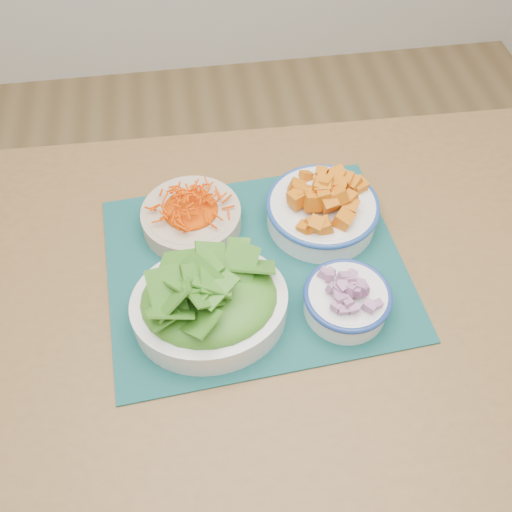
{
  "coord_description": "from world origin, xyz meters",
  "views": [
    {
      "loc": [
        0.15,
        -0.39,
        1.59
      ],
      "look_at": [
        0.25,
        0.23,
        0.78
      ],
      "focal_mm": 40.0,
      "sensor_mm": 36.0,
      "label": 1
    }
  ],
  "objects_px": {
    "squash_bowl": "(323,204)",
    "table": "(306,312)",
    "onion_bowl": "(347,298)",
    "carrot_bowl": "(191,214)",
    "lettuce_bowl": "(209,299)",
    "placemat": "(256,267)"
  },
  "relations": [
    {
      "from": "squash_bowl",
      "to": "table",
      "type": "bearing_deg",
      "value": -109.49
    },
    {
      "from": "table",
      "to": "onion_bowl",
      "type": "distance_m",
      "value": 0.15
    },
    {
      "from": "table",
      "to": "carrot_bowl",
      "type": "distance_m",
      "value": 0.29
    },
    {
      "from": "table",
      "to": "lettuce_bowl",
      "type": "distance_m",
      "value": 0.24
    },
    {
      "from": "onion_bowl",
      "to": "squash_bowl",
      "type": "bearing_deg",
      "value": 89.27
    },
    {
      "from": "table",
      "to": "squash_bowl",
      "type": "height_order",
      "value": "squash_bowl"
    },
    {
      "from": "lettuce_bowl",
      "to": "onion_bowl",
      "type": "height_order",
      "value": "lettuce_bowl"
    },
    {
      "from": "placemat",
      "to": "onion_bowl",
      "type": "distance_m",
      "value": 0.18
    },
    {
      "from": "table",
      "to": "carrot_bowl",
      "type": "xyz_separation_m",
      "value": [
        -0.2,
        0.17,
        0.12
      ]
    },
    {
      "from": "lettuce_bowl",
      "to": "onion_bowl",
      "type": "bearing_deg",
      "value": -8.83
    },
    {
      "from": "squash_bowl",
      "to": "placemat",
      "type": "bearing_deg",
      "value": -147.85
    },
    {
      "from": "carrot_bowl",
      "to": "squash_bowl",
      "type": "bearing_deg",
      "value": -6.06
    },
    {
      "from": "table",
      "to": "lettuce_bowl",
      "type": "height_order",
      "value": "lettuce_bowl"
    },
    {
      "from": "lettuce_bowl",
      "to": "carrot_bowl",
      "type": "bearing_deg",
      "value": 90.04
    },
    {
      "from": "carrot_bowl",
      "to": "squash_bowl",
      "type": "height_order",
      "value": "squash_bowl"
    },
    {
      "from": "placemat",
      "to": "squash_bowl",
      "type": "height_order",
      "value": "squash_bowl"
    },
    {
      "from": "squash_bowl",
      "to": "lettuce_bowl",
      "type": "bearing_deg",
      "value": -141.61
    },
    {
      "from": "carrot_bowl",
      "to": "onion_bowl",
      "type": "bearing_deg",
      "value": -43.21
    },
    {
      "from": "placemat",
      "to": "onion_bowl",
      "type": "xyz_separation_m",
      "value": [
        0.14,
        -0.12,
        0.04
      ]
    },
    {
      "from": "carrot_bowl",
      "to": "squash_bowl",
      "type": "relative_size",
      "value": 1.1
    },
    {
      "from": "table",
      "to": "lettuce_bowl",
      "type": "xyz_separation_m",
      "value": [
        -0.18,
        -0.04,
        0.15
      ]
    },
    {
      "from": "table",
      "to": "squash_bowl",
      "type": "xyz_separation_m",
      "value": [
        0.05,
        0.15,
        0.14
      ]
    }
  ]
}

